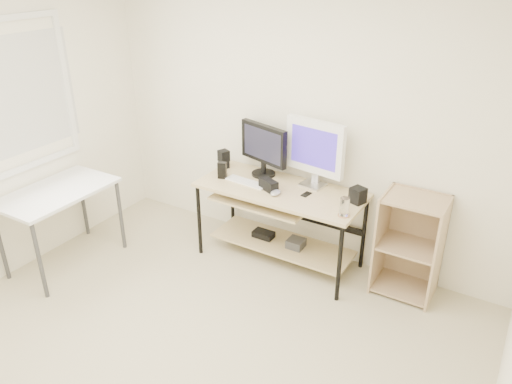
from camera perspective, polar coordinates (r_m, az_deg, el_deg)
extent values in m
cube|color=#C4B997|center=(3.76, -10.31, -19.66)|extent=(4.00, 4.00, 0.01)
cube|color=white|center=(4.53, 5.07, 8.33)|extent=(4.00, 0.01, 2.60)
cube|color=white|center=(4.72, -25.79, 9.78)|extent=(0.01, 1.00, 1.20)
cube|color=#D3BC85|center=(4.45, 2.81, 0.24)|extent=(1.50, 0.65, 0.03)
cube|color=#D3BC85|center=(4.52, 0.80, -0.89)|extent=(0.90, 0.49, 0.02)
cube|color=#D3BC85|center=(4.77, 2.95, -5.90)|extent=(1.35, 0.46, 0.02)
cube|color=black|center=(4.54, 0.26, -0.56)|extent=(0.33, 0.22, 0.01)
cylinder|color=black|center=(4.39, 2.73, -1.57)|extent=(0.14, 0.01, 0.01)
cube|color=#3C3C3E|center=(4.68, 4.58, -5.86)|extent=(0.15, 0.15, 0.08)
cube|color=black|center=(4.83, 0.86, -4.86)|extent=(0.20, 0.12, 0.06)
cylinder|color=black|center=(4.75, -6.51, -3.22)|extent=(0.04, 0.04, 0.72)
cylinder|color=black|center=(5.16, -2.71, -0.59)|extent=(0.04, 0.04, 0.72)
cylinder|color=black|center=(4.15, 9.52, -8.10)|extent=(0.04, 0.04, 0.72)
cylinder|color=black|center=(4.61, 12.22, -4.62)|extent=(0.04, 0.04, 0.72)
cube|color=white|center=(4.75, -21.84, 0.01)|extent=(0.60, 1.00, 0.03)
cylinder|color=#3C3C3E|center=(4.89, -27.18, -5.28)|extent=(0.04, 0.04, 0.72)
cylinder|color=#3C3C3E|center=(5.34, -19.15, -1.14)|extent=(0.04, 0.04, 0.72)
cylinder|color=#3C3C3E|center=(4.50, -23.50, -7.24)|extent=(0.04, 0.04, 0.72)
cylinder|color=#3C3C3E|center=(4.98, -15.21, -2.57)|extent=(0.04, 0.04, 0.72)
cube|color=tan|center=(4.39, 14.07, -5.17)|extent=(0.02, 0.40, 0.90)
cube|color=tan|center=(4.31, 20.15, -6.71)|extent=(0.02, 0.40, 0.90)
cube|color=tan|center=(4.50, 17.72, -4.82)|extent=(0.50, 0.02, 0.90)
cube|color=tan|center=(4.56, 16.41, -10.33)|extent=(0.46, 0.38, 0.02)
cube|color=tan|center=(4.34, 17.07, -5.94)|extent=(0.46, 0.38, 0.02)
cube|color=tan|center=(4.14, 17.84, -0.87)|extent=(0.46, 0.38, 0.02)
cylinder|color=black|center=(4.70, 0.86, 2.10)|extent=(0.22, 0.22, 0.02)
cylinder|color=black|center=(4.68, 0.87, 2.85)|extent=(0.05, 0.05, 0.11)
cube|color=black|center=(4.59, 0.89, 5.55)|extent=(0.53, 0.20, 0.36)
cube|color=black|center=(4.56, 0.69, 5.43)|extent=(0.44, 0.13, 0.29)
cube|color=silver|center=(4.52, 6.51, 0.84)|extent=(0.21, 0.18, 0.02)
cylinder|color=silver|center=(4.49, 6.55, 1.60)|extent=(0.05, 0.05, 0.11)
cube|color=white|center=(4.38, 6.75, 5.16)|extent=(0.57, 0.14, 0.48)
cube|color=#3F29B4|center=(4.35, 6.57, 5.03)|extent=(0.48, 0.07, 0.38)
cube|color=white|center=(4.54, -1.09, 1.14)|extent=(0.42, 0.15, 0.01)
ellipsoid|color=#AFAFB4|center=(4.31, 2.26, -0.09)|extent=(0.08, 0.12, 0.04)
cube|color=black|center=(4.39, 1.43, 0.82)|extent=(0.21, 0.16, 0.10)
cube|color=black|center=(4.86, -3.69, 3.17)|extent=(0.11, 0.11, 0.07)
cube|color=black|center=(4.82, -3.72, 4.16)|extent=(0.12, 0.12, 0.11)
cube|color=black|center=(4.24, 11.56, -0.37)|extent=(0.14, 0.14, 0.14)
cube|color=black|center=(4.62, -3.89, 2.49)|extent=(0.09, 0.07, 0.16)
cylinder|color=black|center=(4.68, -3.69, 1.98)|extent=(0.07, 0.07, 0.03)
cube|color=black|center=(4.34, 5.76, -0.27)|extent=(0.07, 0.11, 0.01)
cylinder|color=#B0784F|center=(4.04, 10.00, -2.64)|extent=(0.11, 0.11, 0.01)
cylinder|color=white|center=(4.01, 10.08, -1.65)|extent=(0.08, 0.08, 0.15)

